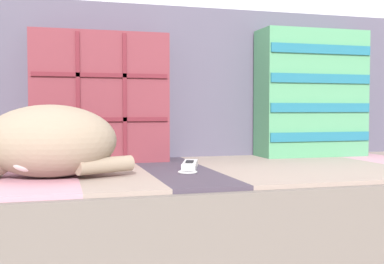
# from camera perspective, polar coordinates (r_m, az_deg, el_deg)

# --- Properties ---
(couch) EXTENTS (1.85, 0.80, 0.36)m
(couch) POSITION_cam_1_polar(r_m,az_deg,el_deg) (1.45, 7.96, -10.96)
(couch) COLOR #3D3838
(couch) RESTS_ON ground_plane
(sofa_backrest) EXTENTS (1.82, 0.14, 0.50)m
(sofa_backrest) POSITION_cam_1_polar(r_m,az_deg,el_deg) (1.72, 3.63, 5.71)
(sofa_backrest) COLOR #514C60
(sofa_backrest) RESTS_ON couch
(throw_pillow_quilted) EXTENTS (0.41, 0.14, 0.39)m
(throw_pillow_quilted) POSITION_cam_1_polar(r_m,az_deg,el_deg) (1.49, -10.88, 4.00)
(throw_pillow_quilted) COLOR brown
(throw_pillow_quilted) RESTS_ON couch
(throw_pillow_striped) EXTENTS (0.37, 0.14, 0.43)m
(throw_pillow_striped) POSITION_cam_1_polar(r_m,az_deg,el_deg) (1.70, 13.94, 4.43)
(throw_pillow_striped) COLOR #4C9366
(throw_pillow_striped) RESTS_ON couch
(sleeping_cat) EXTENTS (0.38, 0.24, 0.17)m
(sleeping_cat) POSITION_cam_1_polar(r_m,az_deg,el_deg) (1.17, -17.17, -1.26)
(sleeping_cat) COLOR gray
(sleeping_cat) RESTS_ON couch
(game_remote_near) EXTENTS (0.10, 0.20, 0.02)m
(game_remote_near) POSITION_cam_1_polar(r_m,az_deg,el_deg) (1.30, -0.27, -3.99)
(game_remote_near) COLOR white
(game_remote_near) RESTS_ON couch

